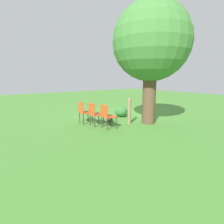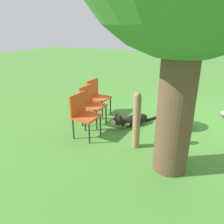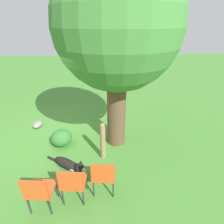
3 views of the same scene
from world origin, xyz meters
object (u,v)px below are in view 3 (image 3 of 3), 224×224
Objects in this scene: red_chair_2 at (104,175)px; tennis_ball at (101,115)px; dog at (69,165)px; red_chair_0 at (39,190)px; oak_tree at (117,29)px; fence_post at (103,141)px; red_chair_1 at (73,182)px.

red_chair_2 is 3.27m from tennis_ball.
dog is at bearing -16.46° from tennis_ball.
red_chair_0 reaches higher than tennis_ball.
oak_tree reaches higher than red_chair_2.
fence_post is at bearing 58.54° from dog.
red_chair_0 is (0.97, -0.33, 0.36)m from dog.
red_chair_2 is at bearing -13.12° from oak_tree.
fence_post is (-0.35, 0.80, 0.38)m from dog.
dog is 0.95m from fence_post.
dog is at bearing -13.03° from red_chair_0.
red_chair_2 is (-0.28, 1.13, 0.00)m from red_chair_0.
red_chair_0 is at bearing 109.79° from red_chair_1.
oak_tree is 5.22× the size of red_chair_0.
red_chair_2 is (0.69, 0.79, 0.36)m from dog.
oak_tree is 3.01m from red_chair_2.
red_chair_0 is at bearing -74.40° from dog.
fence_post is (0.65, -0.39, -2.44)m from oak_tree.
red_chair_2 is at bearing -70.21° from red_chair_0.
fence_post is at bearing 1.23° from tennis_ball.
oak_tree is 3.50m from red_chair_0.
red_chair_0 is 3.71m from tennis_ball.
red_chair_0 and red_chair_1 have the same top height.
red_chair_1 is at bearing 109.79° from red_chair_2.
red_chair_1 is 1.00× the size of red_chair_2.
oak_tree reaches higher than tennis_ball.
tennis_ball is at bearing -2.75° from red_chair_1.
red_chair_0 reaches higher than dog.
dog is at bearing -66.15° from fence_post.
fence_post is 14.74× the size of tennis_ball.
red_chair_1 is 3.45m from tennis_ball.
red_chair_0 is 1.00× the size of red_chair_1.
dog is at bearing 55.00° from red_chair_2.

